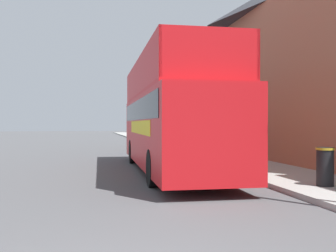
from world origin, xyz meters
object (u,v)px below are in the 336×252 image
object	(u,v)px
lamp_post_second	(215,78)
parked_car_ahead_of_bus	(152,143)
tour_bus	(171,123)
litter_bin	(325,165)

from	to	relation	value
lamp_post_second	parked_car_ahead_of_bus	bearing A→B (deg)	101.33
tour_bus	litter_bin	xyz separation A→B (m)	(3.09, -4.96, -1.13)
litter_bin	lamp_post_second	bearing A→B (deg)	97.45
parked_car_ahead_of_bus	lamp_post_second	size ratio (longest dim) A/B	0.85
parked_car_ahead_of_bus	lamp_post_second	distance (m)	8.16
lamp_post_second	tour_bus	bearing A→B (deg)	-145.60
parked_car_ahead_of_bus	lamp_post_second	xyz separation A→B (m)	(1.49, -7.42, 3.05)
parked_car_ahead_of_bus	lamp_post_second	bearing A→B (deg)	-76.76
tour_bus	lamp_post_second	bearing A→B (deg)	35.97
parked_car_ahead_of_bus	litter_bin	distance (m)	14.11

